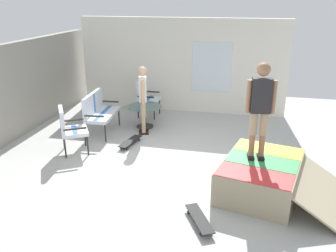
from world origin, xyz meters
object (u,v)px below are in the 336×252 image
Objects in this scene: patio_chair_near_house at (145,95)px; skate_ramp at (263,176)px; person_skater at (260,105)px; skateboard_spare at (199,219)px; skateboard_by_bench at (130,141)px; patio_bench at (98,109)px; patio_chair_by_wall at (69,126)px; person_watching at (143,95)px; patio_table at (145,112)px.

skate_ramp is at bearing -138.60° from patio_chair_near_house.
skateboard_spare is at bearing 148.25° from person_skater.
skateboard_spare is (-4.78, -2.24, -0.53)m from patio_chair_near_house.
skateboard_by_bench is at bearing 36.83° from skateboard_spare.
patio_chair_near_house is 1.24× the size of skateboard_by_bench.
patio_bench is 0.77× the size of person_skater.
patio_chair_by_wall is (0.78, 4.06, 0.32)m from skate_ramp.
skate_ramp is 2.92× the size of skateboard_spare.
person_skater is 3.43m from skateboard_by_bench.
skateboard_by_bench is at bearing 63.26° from skate_ramp.
skateboard_by_bench is at bearing 173.74° from person_watching.
patio_chair_near_house reaches higher than patio_table.
patio_chair_by_wall reaches higher than patio_table.
patio_chair_near_house is (3.60, 3.18, 0.32)m from skate_ramp.
patio_chair_near_house is 0.61× the size of person_skater.
patio_chair_near_house is at bearing -25.89° from patio_bench.
patio_table is at bearing -57.58° from patio_bench.
patio_table reaches higher than skateboard_spare.
person_watching is at bearing 51.01° from person_skater.
patio_chair_near_house reaches higher than skate_ramp.
patio_bench is 4.44m from skateboard_spare.
patio_chair_near_house is at bearing 14.63° from person_watching.
patio_chair_by_wall reaches higher than skateboard_by_bench.
skate_ramp is 2.59× the size of patio_table.
patio_chair_near_house is 4.73m from person_skater.
patio_chair_by_wall is 1.44m from skateboard_by_bench.
skate_ramp is at bearing -132.72° from patio_table.
skateboard_spare is at bearing -122.11° from patio_chair_by_wall.
patio_chair_near_house is at bearing 7.01° from skateboard_by_bench.
patio_bench is at bearing 100.49° from person_watching.
person_skater is (-0.69, -3.91, 0.95)m from patio_chair_by_wall.
patio_chair_by_wall is 1.13× the size of patio_table.
patio_bench is at bearing 62.32° from skate_ramp.
patio_bench is (2.06, 3.93, 0.32)m from skate_ramp.
patio_bench is 1.26× the size of patio_chair_by_wall.
patio_table is (-0.91, -0.26, -0.21)m from patio_chair_near_house.
person_watching reaches higher than patio_chair_by_wall.
skate_ramp is 3.98m from patio_table.
person_skater reaches higher than patio_chair_near_house.
skateboard_spare is at bearing -152.84° from patio_table.
skateboard_spare is (-1.96, -3.13, -0.53)m from patio_chair_by_wall.
person_skater reaches higher than person_watching.
patio_chair_near_house is 1.13× the size of patio_table.
patio_bench is 0.77× the size of person_watching.
person_watching is (2.26, 2.83, 0.68)m from skate_ramp.
person_watching is (-0.43, -0.09, 0.57)m from patio_table.
person_skater is (-1.97, -3.78, 0.94)m from patio_bench.
patio_bench and patio_chair_by_wall have the same top height.
skateboard_by_bench is (1.47, 2.91, -0.21)m from skate_ramp.
skate_ramp is 1.39× the size of person_watching.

